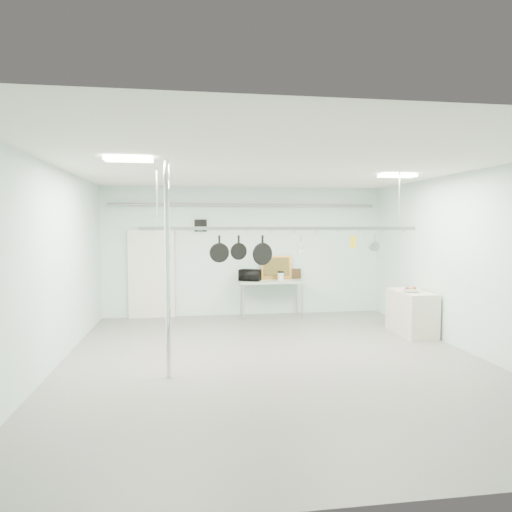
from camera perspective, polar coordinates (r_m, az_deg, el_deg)
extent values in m
plane|color=gray|center=(7.81, 2.27, -12.91)|extent=(8.00, 8.00, 0.00)
cube|color=silver|center=(7.54, 2.34, 11.01)|extent=(7.00, 8.00, 0.02)
cube|color=silver|center=(11.44, -1.40, 0.57)|extent=(7.00, 0.02, 3.20)
cube|color=silver|center=(8.84, 25.13, -0.74)|extent=(0.02, 8.00, 3.20)
cube|color=silver|center=(11.39, -12.94, -2.32)|extent=(1.10, 0.10, 2.20)
cube|color=black|center=(11.32, -6.94, 3.80)|extent=(0.30, 0.04, 0.30)
cylinder|color=gray|center=(11.34, -1.35, 6.36)|extent=(6.60, 0.07, 0.07)
cylinder|color=silver|center=(6.79, -10.99, -1.71)|extent=(0.08, 0.08, 3.20)
cube|color=#AECDBC|center=(11.21, 1.90, -3.19)|extent=(1.60, 0.70, 0.05)
cylinder|color=#B7B7BC|center=(10.89, -1.59, -5.79)|extent=(0.04, 0.04, 0.86)
cylinder|color=#B7B7BC|center=(11.44, -1.92, -5.32)|extent=(0.04, 0.04, 0.86)
cylinder|color=#B7B7BC|center=(11.15, 5.81, -5.58)|extent=(0.04, 0.04, 0.86)
cylinder|color=#B7B7BC|center=(11.69, 5.14, -5.14)|extent=(0.04, 0.04, 0.86)
cube|color=beige|center=(10.02, 18.85, -6.72)|extent=(0.60, 1.20, 0.90)
cube|color=#B7B7BC|center=(7.81, 3.35, 3.47)|extent=(4.80, 0.06, 0.06)
cylinder|color=#B7B7BC|center=(7.68, -12.29, 7.12)|extent=(0.02, 0.02, 0.94)
cylinder|color=#B7B7BC|center=(8.50, 17.46, 6.70)|extent=(0.02, 0.02, 0.94)
cube|color=white|center=(6.66, -15.63, 11.57)|extent=(0.65, 0.30, 0.05)
cube|color=white|center=(8.85, 17.26, 9.57)|extent=(0.65, 0.30, 0.05)
imported|color=black|center=(11.13, -0.75, -2.39)|extent=(0.59, 0.52, 0.28)
cylinder|color=silver|center=(11.21, 3.11, -2.58)|extent=(0.18, 0.18, 0.19)
cube|color=#BA7B32|center=(11.50, 2.54, -1.44)|extent=(0.78, 0.14, 0.58)
cube|color=#352512|center=(11.62, 4.91, -2.21)|extent=(0.30, 0.10, 0.25)
imported|color=silver|center=(9.75, 18.76, -4.08)|extent=(0.42, 0.42, 0.08)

